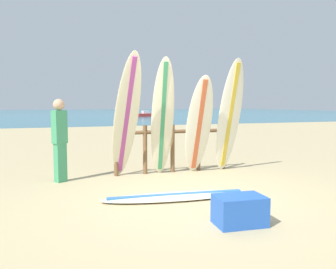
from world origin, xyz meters
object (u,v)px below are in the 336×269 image
surfboard_leaning_center (230,116)px  surfboard_leaning_center_left (199,126)px  surfboard_lying_on_sand (176,196)px  beachgoer_standing (60,137)px  small_boat_offshore (145,114)px  cooler_box (240,210)px  surfboard_leaning_left (163,118)px  surfboard_leaning_far_left (126,117)px  surfboard_rack (173,144)px

surfboard_leaning_center → surfboard_leaning_center_left: bearing=-176.1°
surfboard_leaning_center → surfboard_lying_on_sand: bearing=-138.5°
surfboard_leaning_center_left → beachgoer_standing: bearing=175.3°
surfboard_lying_on_sand → small_boat_offshore: size_ratio=1.06×
small_boat_offshore → cooler_box: bearing=-103.6°
surfboard_leaning_center → beachgoer_standing: size_ratio=1.55×
surfboard_leaning_left → surfboard_lying_on_sand: size_ratio=1.00×
surfboard_leaning_center_left → surfboard_lying_on_sand: bearing=-124.7°
beachgoer_standing → small_boat_offshore: size_ratio=0.70×
small_boat_offshore → cooler_box: 37.92m
surfboard_leaning_far_left → surfboard_leaning_left: bearing=4.7°
surfboard_rack → cooler_box: surfboard_rack is taller
surfboard_leaning_center → surfboard_leaning_far_left: bearing=-179.3°
surfboard_rack → surfboard_lying_on_sand: surfboard_rack is taller
surfboard_rack → surfboard_leaning_left: size_ratio=1.07×
surfboard_rack → surfboard_leaning_left: (-0.33, -0.33, 0.58)m
surfboard_rack → small_boat_offshore: 34.61m
beachgoer_standing → small_boat_offshore: 35.45m
surfboard_rack → surfboard_leaning_far_left: 1.31m
surfboard_leaning_center → cooler_box: 3.49m
surfboard_leaning_left → small_boat_offshore: (8.92, 33.86, -0.94)m
cooler_box → surfboard_leaning_far_left: bearing=109.2°
small_boat_offshore → surfboard_rack: bearing=-104.4°
surfboard_leaning_left → surfboard_lying_on_sand: bearing=-101.0°
surfboard_leaning_far_left → surfboard_lying_on_sand: surfboard_leaning_far_left is taller
surfboard_rack → surfboard_leaning_center: (1.18, -0.36, 0.60)m
surfboard_leaning_far_left → beachgoer_standing: size_ratio=1.55×
surfboard_leaning_center → surfboard_leaning_left: bearing=178.8°
surfboard_leaning_far_left → surfboard_leaning_center_left: bearing=-0.8°
beachgoer_standing → small_boat_offshore: (10.92, 33.72, -0.61)m
beachgoer_standing → cooler_box: size_ratio=2.62×
surfboard_rack → surfboard_leaning_center_left: 0.72m
surfboard_rack → small_boat_offshore: bearing=75.6°
surfboard_leaning_far_left → surfboard_lying_on_sand: 2.03m
surfboard_rack → surfboard_lying_on_sand: (-0.66, -1.98, -0.59)m
surfboard_leaning_far_left → surfboard_lying_on_sand: size_ratio=1.02×
surfboard_leaning_center_left → surfboard_leaning_center: size_ratio=0.85×
surfboard_lying_on_sand → cooler_box: (0.32, -1.35, 0.14)m
surfboard_rack → surfboard_leaning_far_left: (-1.10, -0.39, 0.60)m
surfboard_lying_on_sand → surfboard_rack: bearing=71.7°
surfboard_leaning_left → cooler_box: (-0.00, -3.00, -1.02)m
surfboard_leaning_far_left → surfboard_leaning_center_left: surfboard_leaning_far_left is taller
cooler_box → surfboard_leaning_left: bearing=94.7°
surfboard_leaning_center → surfboard_lying_on_sand: (-1.83, -1.62, -1.18)m
beachgoer_standing → small_boat_offshore: beachgoer_standing is taller
surfboard_lying_on_sand → beachgoer_standing: beachgoer_standing is taller
surfboard_rack → surfboard_lying_on_sand: size_ratio=1.08×
surfboard_lying_on_sand → surfboard_leaning_center_left: bearing=55.3°
surfboard_leaning_center → small_boat_offshore: surfboard_leaning_center is taller
beachgoer_standing → cooler_box: (1.99, -3.14, -0.68)m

